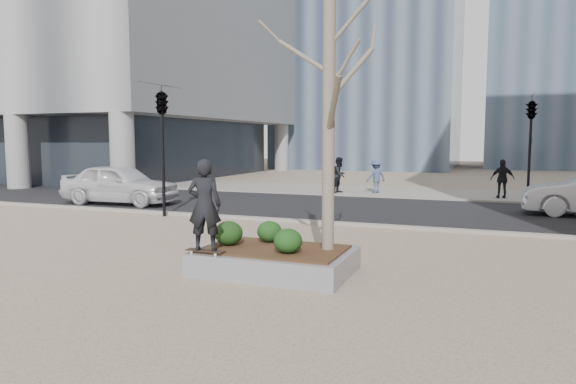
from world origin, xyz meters
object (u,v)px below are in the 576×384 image
at_px(planter, 275,261).
at_px(police_car, 120,184).
at_px(skateboarder, 205,205).
at_px(skateboard, 205,252).

xyz_separation_m(planter, police_car, (-10.13, 7.75, 0.62)).
bearing_deg(police_car, planter, -130.56).
height_order(planter, police_car, police_car).
distance_m(skateboarder, police_car, 12.46).
bearing_deg(skateboarder, police_car, -61.53).
xyz_separation_m(planter, skateboard, (-1.10, -0.81, 0.26)).
bearing_deg(skateboarder, planter, -161.53).
relative_size(skateboard, police_car, 0.16).
bearing_deg(skateboard, planter, 37.03).
bearing_deg(planter, skateboard, -143.47).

